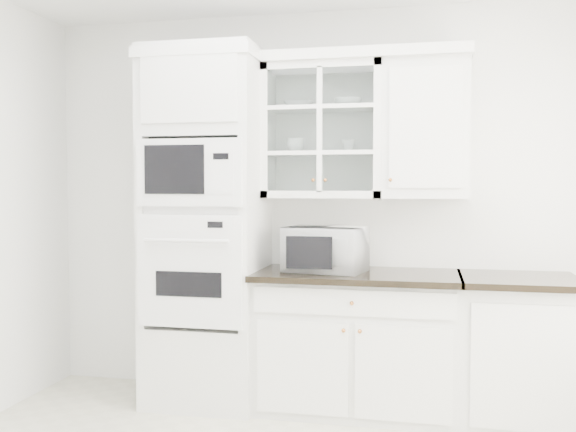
# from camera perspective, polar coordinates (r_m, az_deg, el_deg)

# --- Properties ---
(room_shell) EXTENTS (4.00, 3.50, 2.70)m
(room_shell) POSITION_cam_1_polar(r_m,az_deg,el_deg) (3.25, -0.62, 7.94)
(room_shell) COLOR white
(room_shell) RESTS_ON ground
(oven_column) EXTENTS (0.76, 0.68, 2.40)m
(oven_column) POSITION_cam_1_polar(r_m,az_deg,el_deg) (4.41, -7.25, -1.00)
(oven_column) COLOR white
(oven_column) RESTS_ON ground
(base_cabinet_run) EXTENTS (1.32, 0.67, 0.92)m
(base_cabinet_run) POSITION_cam_1_polar(r_m,az_deg,el_deg) (4.32, 6.18, -10.97)
(base_cabinet_run) COLOR white
(base_cabinet_run) RESTS_ON ground
(extra_base_cabinet) EXTENTS (0.72, 0.67, 0.92)m
(extra_base_cabinet) POSITION_cam_1_polar(r_m,az_deg,el_deg) (4.33, 19.70, -11.07)
(extra_base_cabinet) COLOR white
(extra_base_cabinet) RESTS_ON ground
(upper_cabinet_glass) EXTENTS (0.80, 0.33, 0.90)m
(upper_cabinet_glass) POSITION_cam_1_polar(r_m,az_deg,el_deg) (4.38, 3.19, 7.51)
(upper_cabinet_glass) COLOR white
(upper_cabinet_glass) RESTS_ON room_shell
(upper_cabinet_solid) EXTENTS (0.55, 0.33, 0.90)m
(upper_cabinet_solid) POSITION_cam_1_polar(r_m,az_deg,el_deg) (4.33, 12.12, 7.51)
(upper_cabinet_solid) COLOR white
(upper_cabinet_solid) RESTS_ON room_shell
(crown_molding) EXTENTS (2.14, 0.38, 0.07)m
(crown_molding) POSITION_cam_1_polar(r_m,az_deg,el_deg) (4.44, 1.77, 13.76)
(crown_molding) COLOR white
(crown_molding) RESTS_ON room_shell
(countertop_microwave) EXTENTS (0.57, 0.50, 0.29)m
(countertop_microwave) POSITION_cam_1_polar(r_m,az_deg,el_deg) (4.23, 3.41, -2.94)
(countertop_microwave) COLOR white
(countertop_microwave) RESTS_ON base_cabinet_run
(bowl_a) EXTENTS (0.21, 0.21, 0.05)m
(bowl_a) POSITION_cam_1_polar(r_m,az_deg,el_deg) (4.45, 0.95, 9.83)
(bowl_a) COLOR white
(bowl_a) RESTS_ON upper_cabinet_glass
(bowl_b) EXTENTS (0.19, 0.19, 0.06)m
(bowl_b) POSITION_cam_1_polar(r_m,az_deg,el_deg) (4.36, 5.35, 10.00)
(bowl_b) COLOR white
(bowl_b) RESTS_ON upper_cabinet_glass
(cup_a) EXTENTS (0.14, 0.14, 0.10)m
(cup_a) POSITION_cam_1_polar(r_m,az_deg,el_deg) (4.41, 0.67, 6.28)
(cup_a) COLOR white
(cup_a) RESTS_ON upper_cabinet_glass
(cup_b) EXTENTS (0.09, 0.09, 0.08)m
(cup_b) POSITION_cam_1_polar(r_m,az_deg,el_deg) (4.37, 5.40, 6.23)
(cup_b) COLOR white
(cup_b) RESTS_ON upper_cabinet_glass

